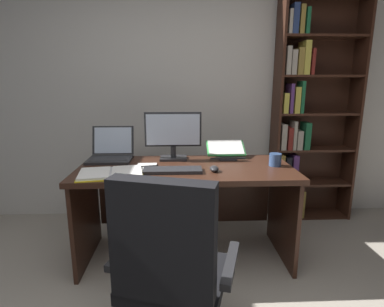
# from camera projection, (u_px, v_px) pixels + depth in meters

# --- Properties ---
(wall_back) EXTENTS (5.27, 0.12, 2.72)m
(wall_back) POSITION_uv_depth(u_px,v_px,m) (180.00, 85.00, 3.11)
(wall_back) COLOR beige
(wall_back) RESTS_ON ground
(desk) EXTENTS (1.63, 0.73, 0.76)m
(desk) POSITION_uv_depth(u_px,v_px,m) (185.00, 189.00, 2.45)
(desk) COLOR #381E14
(desk) RESTS_ON ground
(bookshelf) EXTENTS (0.81, 0.26, 2.17)m
(bookshelf) POSITION_uv_depth(u_px,v_px,m) (306.00, 116.00, 3.03)
(bookshelf) COLOR #381E14
(bookshelf) RESTS_ON ground
(office_chair) EXTENTS (0.69, 0.61, 0.98)m
(office_chair) POSITION_uv_depth(u_px,v_px,m) (172.00, 282.00, 1.52)
(office_chair) COLOR #232326
(office_chair) RESTS_ON ground
(monitor) EXTENTS (0.47, 0.16, 0.39)m
(monitor) POSITION_uv_depth(u_px,v_px,m) (173.00, 136.00, 2.51)
(monitor) COLOR #232326
(monitor) RESTS_ON desk
(laptop) EXTENTS (0.35, 0.33, 0.26)m
(laptop) POSITION_uv_depth(u_px,v_px,m) (111.00, 153.00, 2.53)
(laptop) COLOR #232326
(laptop) RESTS_ON desk
(keyboard) EXTENTS (0.42, 0.15, 0.02)m
(keyboard) POSITION_uv_depth(u_px,v_px,m) (173.00, 170.00, 2.19)
(keyboard) COLOR #232326
(keyboard) RESTS_ON desk
(computer_mouse) EXTENTS (0.06, 0.10, 0.04)m
(computer_mouse) POSITION_uv_depth(u_px,v_px,m) (214.00, 169.00, 2.20)
(computer_mouse) COLOR #232326
(computer_mouse) RESTS_ON desk
(reading_stand_with_book) EXTENTS (0.32, 0.26, 0.13)m
(reading_stand_with_book) POSITION_uv_depth(u_px,v_px,m) (226.00, 150.00, 2.61)
(reading_stand_with_book) COLOR #232326
(reading_stand_with_book) RESTS_ON desk
(open_binder) EXTENTS (0.48, 0.36, 0.02)m
(open_binder) POSITION_uv_depth(u_px,v_px,m) (111.00, 173.00, 2.13)
(open_binder) COLOR yellow
(open_binder) RESTS_ON desk
(notepad) EXTENTS (0.15, 0.21, 0.01)m
(notepad) POSITION_uv_depth(u_px,v_px,m) (146.00, 167.00, 2.30)
(notepad) COLOR white
(notepad) RESTS_ON desk
(pen) EXTENTS (0.14, 0.03, 0.01)m
(pen) POSITION_uv_depth(u_px,v_px,m) (149.00, 166.00, 2.30)
(pen) COLOR black
(pen) RESTS_ON notepad
(coffee_mug) EXTENTS (0.09, 0.09, 0.10)m
(coffee_mug) POSITION_uv_depth(u_px,v_px,m) (275.00, 160.00, 2.34)
(coffee_mug) COLOR #334C7A
(coffee_mug) RESTS_ON desk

